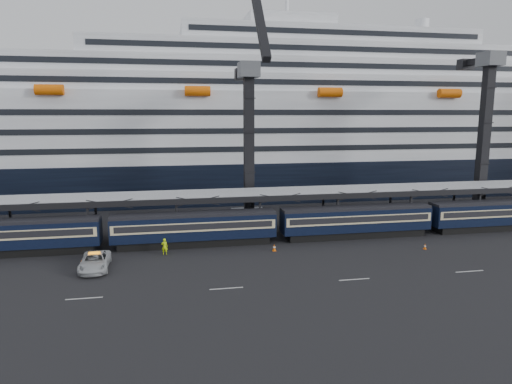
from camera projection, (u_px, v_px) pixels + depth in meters
ground at (462, 258)px, 48.95m from camera, size 260.00×260.00×0.00m
train at (381, 219)px, 57.42m from camera, size 133.05×3.00×4.05m
canopy at (401, 189)px, 61.62m from camera, size 130.00×6.25×5.53m
cruise_ship at (319, 129)px, 91.21m from camera, size 214.09×28.84×34.00m
crane_dark_near at (249, 139)px, 61.30m from camera, size 4.50×17.75×35.08m
crane_dark_mid at (487, 127)px, 66.45m from camera, size 4.50×18.24×39.64m
pickup_truck at (95, 262)px, 45.16m from camera, size 2.84×5.91×1.62m
worker at (165, 246)px, 49.94m from camera, size 0.71×0.50×1.82m
traffic_cone_b at (82, 263)px, 45.99m from camera, size 0.39×0.39×0.78m
traffic_cone_c at (274, 247)px, 51.36m from camera, size 0.41×0.41×0.81m
traffic_cone_d at (425, 246)px, 52.02m from camera, size 0.34×0.34×0.68m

